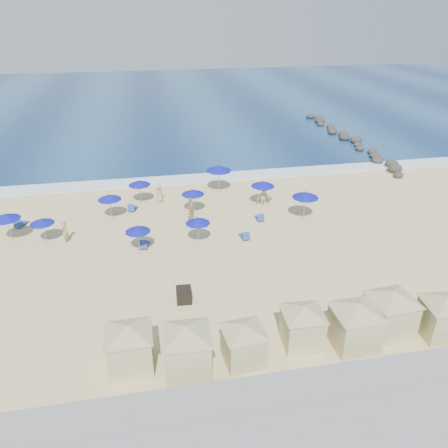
{
  "coord_description": "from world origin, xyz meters",
  "views": [
    {
      "loc": [
        -1.85,
        -25.67,
        15.98
      ],
      "look_at": [
        3.62,
        3.0,
        1.08
      ],
      "focal_mm": 35.0,
      "sensor_mm": 36.0,
      "label": 1
    }
  ],
  "objects_px": {
    "umbrella_2": "(139,183)",
    "beachgoer_1": "(190,208)",
    "umbrella_9": "(306,195)",
    "beachgoer_3": "(160,193)",
    "cabana_4": "(356,319)",
    "umbrella_5": "(193,192)",
    "umbrella_3": "(109,197)",
    "umbrella_4": "(138,229)",
    "cabana_2": "(244,338)",
    "umbrella_1": "(42,221)",
    "cabana_0": "(129,341)",
    "cabana_1": "(187,342)",
    "umbrella_8": "(263,184)",
    "umbrella_0": "(6,217)",
    "cabana_5": "(391,307)",
    "umbrella_6": "(198,221)",
    "umbrella_7": "(219,168)",
    "rock_jetty": "(349,139)",
    "beachgoer_0": "(65,231)",
    "cabana_3": "(303,320)",
    "cabana_6": "(444,311)",
    "trash_bin": "(184,295)",
    "beachgoer_2": "(264,197)"
  },
  "relations": [
    {
      "from": "cabana_4",
      "to": "umbrella_5",
      "type": "relative_size",
      "value": 2.11
    },
    {
      "from": "cabana_1",
      "to": "umbrella_3",
      "type": "relative_size",
      "value": 2.12
    },
    {
      "from": "umbrella_0",
      "to": "umbrella_8",
      "type": "xyz_separation_m",
      "value": [
        20.12,
        2.64,
        0.03
      ]
    },
    {
      "from": "umbrella_2",
      "to": "umbrella_6",
      "type": "xyz_separation_m",
      "value": [
        4.03,
        -8.07,
        -0.11
      ]
    },
    {
      "from": "cabana_2",
      "to": "umbrella_6",
      "type": "relative_size",
      "value": 1.93
    },
    {
      "from": "umbrella_9",
      "to": "beachgoer_3",
      "type": "xyz_separation_m",
      "value": [
        -11.4,
        5.7,
        -1.35
      ]
    },
    {
      "from": "cabana_1",
      "to": "umbrella_9",
      "type": "distance_m",
      "value": 18.51
    },
    {
      "from": "rock_jetty",
      "to": "umbrella_4",
      "type": "bearing_deg",
      "value": -139.4
    },
    {
      "from": "umbrella_1",
      "to": "beachgoer_3",
      "type": "height_order",
      "value": "umbrella_1"
    },
    {
      "from": "cabana_2",
      "to": "cabana_5",
      "type": "relative_size",
      "value": 0.87
    },
    {
      "from": "beachgoer_0",
      "to": "beachgoer_3",
      "type": "relative_size",
      "value": 1.12
    },
    {
      "from": "umbrella_8",
      "to": "rock_jetty",
      "type": "bearing_deg",
      "value": 46.52
    },
    {
      "from": "umbrella_2",
      "to": "beachgoer_2",
      "type": "distance_m",
      "value": 10.87
    },
    {
      "from": "umbrella_4",
      "to": "beachgoer_1",
      "type": "height_order",
      "value": "umbrella_4"
    },
    {
      "from": "beachgoer_1",
      "to": "cabana_6",
      "type": "bearing_deg",
      "value": 23.72
    },
    {
      "from": "cabana_2",
      "to": "cabana_4",
      "type": "xyz_separation_m",
      "value": [
        5.83,
        0.05,
        0.22
      ]
    },
    {
      "from": "umbrella_2",
      "to": "umbrella_8",
      "type": "height_order",
      "value": "umbrella_8"
    },
    {
      "from": "umbrella_2",
      "to": "beachgoer_1",
      "type": "distance_m",
      "value": 5.63
    },
    {
      "from": "trash_bin",
      "to": "cabana_1",
      "type": "bearing_deg",
      "value": -91.38
    },
    {
      "from": "umbrella_2",
      "to": "cabana_6",
      "type": "bearing_deg",
      "value": -53.13
    },
    {
      "from": "umbrella_7",
      "to": "umbrella_9",
      "type": "bearing_deg",
      "value": -50.1
    },
    {
      "from": "umbrella_0",
      "to": "umbrella_1",
      "type": "relative_size",
      "value": 1.14
    },
    {
      "from": "cabana_6",
      "to": "umbrella_4",
      "type": "relative_size",
      "value": 2.1
    },
    {
      "from": "umbrella_3",
      "to": "beachgoer_0",
      "type": "relative_size",
      "value": 1.22
    },
    {
      "from": "umbrella_1",
      "to": "beachgoer_3",
      "type": "distance_m",
      "value": 10.62
    },
    {
      "from": "cabana_0",
      "to": "beachgoer_1",
      "type": "bearing_deg",
      "value": 73.1
    },
    {
      "from": "cabana_3",
      "to": "cabana_6",
      "type": "height_order",
      "value": "cabana_6"
    },
    {
      "from": "umbrella_2",
      "to": "beachgoer_1",
      "type": "relative_size",
      "value": 1.22
    },
    {
      "from": "beachgoer_3",
      "to": "umbrella_3",
      "type": "bearing_deg",
      "value": -15.57
    },
    {
      "from": "cabana_6",
      "to": "umbrella_5",
      "type": "distance_m",
      "value": 20.73
    },
    {
      "from": "cabana_6",
      "to": "cabana_4",
      "type": "bearing_deg",
      "value": 178.44
    },
    {
      "from": "umbrella_3",
      "to": "beachgoer_3",
      "type": "bearing_deg",
      "value": 32.94
    },
    {
      "from": "beachgoer_0",
      "to": "cabana_0",
      "type": "bearing_deg",
      "value": 37.16
    },
    {
      "from": "umbrella_1",
      "to": "umbrella_2",
      "type": "bearing_deg",
      "value": 39.81
    },
    {
      "from": "cabana_0",
      "to": "beachgoer_0",
      "type": "bearing_deg",
      "value": 109.32
    },
    {
      "from": "cabana_1",
      "to": "umbrella_5",
      "type": "relative_size",
      "value": 2.13
    },
    {
      "from": "umbrella_4",
      "to": "cabana_2",
      "type": "bearing_deg",
      "value": -67.66
    },
    {
      "from": "cabana_3",
      "to": "umbrella_6",
      "type": "distance_m",
      "value": 12.24
    },
    {
      "from": "cabana_6",
      "to": "beachgoer_0",
      "type": "xyz_separation_m",
      "value": [
        -20.95,
        14.34,
        -0.66
      ]
    },
    {
      "from": "umbrella_1",
      "to": "umbrella_9",
      "type": "xyz_separation_m",
      "value": [
        20.19,
        0.18,
        0.38
      ]
    },
    {
      "from": "umbrella_9",
      "to": "beachgoer_1",
      "type": "height_order",
      "value": "umbrella_9"
    },
    {
      "from": "cabana_4",
      "to": "umbrella_2",
      "type": "bearing_deg",
      "value": 117.15
    },
    {
      "from": "cabana_0",
      "to": "umbrella_2",
      "type": "xyz_separation_m",
      "value": [
        0.85,
        19.69,
        0.32
      ]
    },
    {
      "from": "umbrella_0",
      "to": "umbrella_2",
      "type": "height_order",
      "value": "umbrella_0"
    },
    {
      "from": "beachgoer_2",
      "to": "beachgoer_3",
      "type": "height_order",
      "value": "beachgoer_2"
    },
    {
      "from": "umbrella_9",
      "to": "umbrella_3",
      "type": "bearing_deg",
      "value": 168.98
    },
    {
      "from": "cabana_2",
      "to": "cabana_1",
      "type": "bearing_deg",
      "value": -178.98
    },
    {
      "from": "beachgoer_3",
      "to": "umbrella_2",
      "type": "bearing_deg",
      "value": -49.93
    },
    {
      "from": "beachgoer_1",
      "to": "umbrella_9",
      "type": "bearing_deg",
      "value": 67.69
    },
    {
      "from": "cabana_1",
      "to": "umbrella_8",
      "type": "xyz_separation_m",
      "value": [
        8.61,
        17.9,
        0.36
      ]
    }
  ]
}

